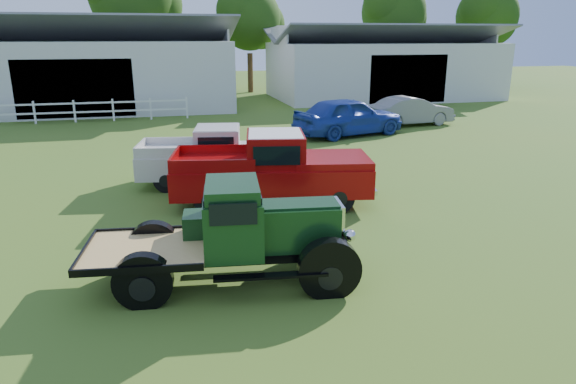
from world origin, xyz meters
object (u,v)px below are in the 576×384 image
object	(u,v)px
red_pickup	(271,168)
misc_car_grey	(411,111)
misc_car_blue	(349,116)
vintage_flatbed	(228,233)
white_pickup	(215,156)

from	to	relation	value
red_pickup	misc_car_grey	bearing A→B (deg)	58.80
red_pickup	misc_car_grey	size ratio (longest dim) A/B	1.24
misc_car_grey	misc_car_blue	bearing A→B (deg)	108.12
red_pickup	misc_car_blue	bearing A→B (deg)	68.66
vintage_flatbed	misc_car_blue	xyz separation A→B (m)	(7.52, 13.67, -0.08)
vintage_flatbed	misc_car_blue	bearing A→B (deg)	68.19
white_pickup	red_pickup	bearing A→B (deg)	-51.38
red_pickup	white_pickup	distance (m)	2.69
misc_car_grey	vintage_flatbed	bearing A→B (deg)	136.55
white_pickup	misc_car_blue	distance (m)	9.79
vintage_flatbed	red_pickup	size ratio (longest dim) A/B	0.89
white_pickup	misc_car_grey	distance (m)	14.23
misc_car_blue	misc_car_grey	world-z (taller)	misc_car_blue
white_pickup	misc_car_grey	size ratio (longest dim) A/B	1.08
vintage_flatbed	misc_car_grey	xyz separation A→B (m)	(11.73, 15.59, -0.24)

